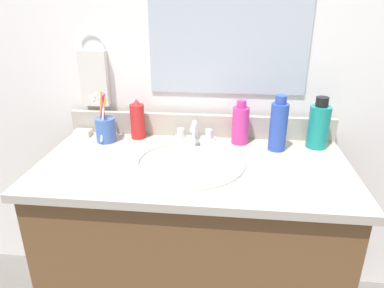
{
  "coord_description": "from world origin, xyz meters",
  "views": [
    {
      "loc": [
        0.11,
        -1.09,
        1.25
      ],
      "look_at": [
        -0.0,
        0.0,
        0.8
      ],
      "focal_mm": 33.34,
      "sensor_mm": 36.0,
      "label": 1
    }
  ],
  "objects_px": {
    "bottle_shampoo_blue": "(278,125)",
    "bottle_soap_pink": "(240,124)",
    "bottle_mouthwash_teal": "(319,125)",
    "hand_towel": "(94,78)",
    "cup_blue_plastic": "(105,128)",
    "soap_bar": "(83,133)",
    "bottle_spray_red": "(137,120)",
    "faucet": "(195,134)"
  },
  "relations": [
    {
      "from": "bottle_mouthwash_teal",
      "to": "bottle_spray_red",
      "type": "bearing_deg",
      "value": 178.39
    },
    {
      "from": "bottle_mouthwash_teal",
      "to": "bottle_shampoo_blue",
      "type": "relative_size",
      "value": 0.94
    },
    {
      "from": "hand_towel",
      "to": "cup_blue_plastic",
      "type": "xyz_separation_m",
      "value": [
        0.07,
        -0.12,
        -0.17
      ]
    },
    {
      "from": "bottle_mouthwash_teal",
      "to": "bottle_shampoo_blue",
      "type": "xyz_separation_m",
      "value": [
        -0.15,
        -0.04,
        0.01
      ]
    },
    {
      "from": "hand_towel",
      "to": "cup_blue_plastic",
      "type": "bearing_deg",
      "value": -59.57
    },
    {
      "from": "bottle_shampoo_blue",
      "to": "soap_bar",
      "type": "bearing_deg",
      "value": 175.58
    },
    {
      "from": "bottle_mouthwash_teal",
      "to": "soap_bar",
      "type": "xyz_separation_m",
      "value": [
        -0.92,
        0.02,
        -0.07
      ]
    },
    {
      "from": "bottle_mouthwash_teal",
      "to": "cup_blue_plastic",
      "type": "xyz_separation_m",
      "value": [
        -0.8,
        -0.03,
        -0.03
      ]
    },
    {
      "from": "hand_towel",
      "to": "bottle_spray_red",
      "type": "bearing_deg",
      "value": -20.3
    },
    {
      "from": "soap_bar",
      "to": "cup_blue_plastic",
      "type": "bearing_deg",
      "value": -22.38
    },
    {
      "from": "bottle_shampoo_blue",
      "to": "cup_blue_plastic",
      "type": "relative_size",
      "value": 1.03
    },
    {
      "from": "bottle_mouthwash_teal",
      "to": "faucet",
      "type": "bearing_deg",
      "value": 179.22
    },
    {
      "from": "bottle_spray_red",
      "to": "bottle_shampoo_blue",
      "type": "relative_size",
      "value": 0.78
    },
    {
      "from": "faucet",
      "to": "bottle_mouthwash_teal",
      "type": "distance_m",
      "value": 0.46
    },
    {
      "from": "bottle_spray_red",
      "to": "bottle_soap_pink",
      "type": "height_order",
      "value": "bottle_soap_pink"
    },
    {
      "from": "faucet",
      "to": "bottle_mouthwash_teal",
      "type": "xyz_separation_m",
      "value": [
        0.46,
        -0.01,
        0.06
      ]
    },
    {
      "from": "faucet",
      "to": "soap_bar",
      "type": "distance_m",
      "value": 0.46
    },
    {
      "from": "bottle_spray_red",
      "to": "cup_blue_plastic",
      "type": "relative_size",
      "value": 0.81
    },
    {
      "from": "hand_towel",
      "to": "faucet",
      "type": "relative_size",
      "value": 1.38
    },
    {
      "from": "bottle_spray_red",
      "to": "soap_bar",
      "type": "bearing_deg",
      "value": -179.44
    },
    {
      "from": "bottle_spray_red",
      "to": "bottle_shampoo_blue",
      "type": "height_order",
      "value": "bottle_shampoo_blue"
    },
    {
      "from": "bottle_mouthwash_teal",
      "to": "bottle_shampoo_blue",
      "type": "bearing_deg",
      "value": -164.49
    },
    {
      "from": "bottle_spray_red",
      "to": "bottle_mouthwash_teal",
      "type": "bearing_deg",
      "value": -1.61
    },
    {
      "from": "cup_blue_plastic",
      "to": "soap_bar",
      "type": "height_order",
      "value": "cup_blue_plastic"
    },
    {
      "from": "bottle_spray_red",
      "to": "soap_bar",
      "type": "height_order",
      "value": "bottle_spray_red"
    },
    {
      "from": "bottle_spray_red",
      "to": "hand_towel",
      "type": "bearing_deg",
      "value": 159.7
    },
    {
      "from": "bottle_mouthwash_teal",
      "to": "bottle_soap_pink",
      "type": "height_order",
      "value": "bottle_mouthwash_teal"
    },
    {
      "from": "hand_towel",
      "to": "bottle_soap_pink",
      "type": "xyz_separation_m",
      "value": [
        0.59,
        -0.08,
        -0.14
      ]
    },
    {
      "from": "bottle_mouthwash_teal",
      "to": "bottle_spray_red",
      "type": "distance_m",
      "value": 0.69
    },
    {
      "from": "bottle_soap_pink",
      "to": "soap_bar",
      "type": "height_order",
      "value": "bottle_soap_pink"
    },
    {
      "from": "bottle_soap_pink",
      "to": "bottle_mouthwash_teal",
      "type": "bearing_deg",
      "value": -1.65
    },
    {
      "from": "faucet",
      "to": "cup_blue_plastic",
      "type": "relative_size",
      "value": 0.8
    },
    {
      "from": "bottle_mouthwash_teal",
      "to": "soap_bar",
      "type": "bearing_deg",
      "value": 178.93
    },
    {
      "from": "cup_blue_plastic",
      "to": "bottle_spray_red",
      "type": "bearing_deg",
      "value": 22.79
    },
    {
      "from": "faucet",
      "to": "bottle_shampoo_blue",
      "type": "distance_m",
      "value": 0.32
    },
    {
      "from": "bottle_shampoo_blue",
      "to": "soap_bar",
      "type": "relative_size",
      "value": 3.21
    },
    {
      "from": "bottle_shampoo_blue",
      "to": "bottle_soap_pink",
      "type": "height_order",
      "value": "bottle_shampoo_blue"
    },
    {
      "from": "hand_towel",
      "to": "bottle_shampoo_blue",
      "type": "xyz_separation_m",
      "value": [
        0.72,
        -0.13,
        -0.13
      ]
    },
    {
      "from": "cup_blue_plastic",
      "to": "faucet",
      "type": "bearing_deg",
      "value": 5.95
    },
    {
      "from": "faucet",
      "to": "bottle_soap_pink",
      "type": "bearing_deg",
      "value": 0.65
    },
    {
      "from": "bottle_spray_red",
      "to": "bottle_soap_pink",
      "type": "xyz_separation_m",
      "value": [
        0.4,
        -0.01,
        0.0
      ]
    },
    {
      "from": "hand_towel",
      "to": "bottle_soap_pink",
      "type": "distance_m",
      "value": 0.61
    }
  ]
}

